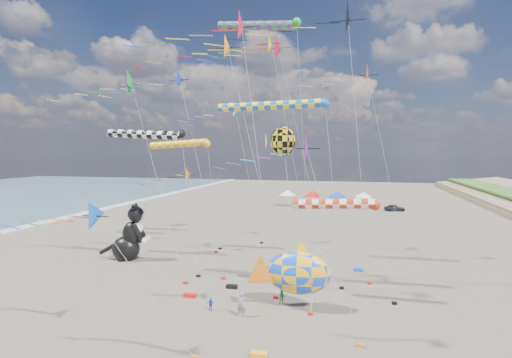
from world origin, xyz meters
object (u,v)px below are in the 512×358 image
Objects in this scene: person_adult at (241,305)px; fish_inflatable at (297,273)px; child_green at (282,298)px; child_blue at (210,304)px; parked_car at (395,208)px; cat_inflatable at (128,231)px.

fish_inflatable is at bearing 31.92° from person_adult.
person_adult is at bearing -130.56° from child_green.
fish_inflatable reaches higher than person_adult.
parked_car is (16.94, 52.46, 0.17)m from child_blue.
person_adult is at bearing -145.09° from fish_inflatable.
fish_inflatable is at bearing -21.25° from child_green.
fish_inflatable is 4.55m from person_adult.
parked_car is (29.85, 41.99, -2.35)m from cat_inflatable.
child_green is 5.25m from child_blue.
child_blue is (-2.39, 0.42, -0.37)m from person_adult.
child_blue is at bearing 156.78° from parked_car.
child_green is 1.11× the size of child_blue.
person_adult is 3.64m from child_green.
parked_car is at bearing 77.60° from fish_inflatable.
person_adult is at bearing 159.29° from parked_car.
child_green is (17.59, -8.07, -2.47)m from cat_inflatable.
person_adult reaches higher than child_blue.
cat_inflatable reaches higher than child_green.
parked_car is (11.10, 50.47, -1.95)m from fish_inflatable.
fish_inflatable reaches higher than child_blue.
person_adult is (15.31, -10.89, -2.16)m from cat_inflatable.
cat_inflatable is 16.81m from child_blue.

